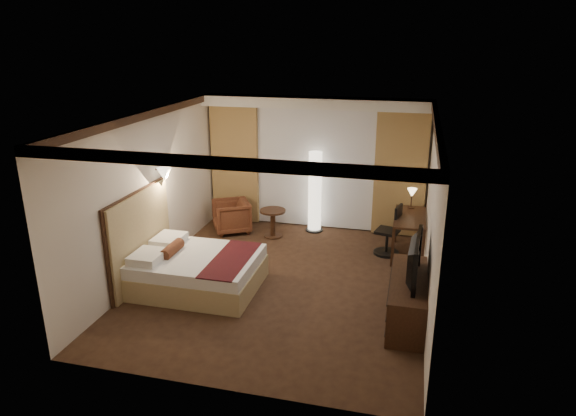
% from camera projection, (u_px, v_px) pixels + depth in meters
% --- Properties ---
extents(floor, '(4.50, 5.50, 0.01)m').
position_uv_depth(floor, '(282.00, 282.00, 8.37)').
color(floor, '#321E13').
rests_on(floor, ground).
extents(ceiling, '(4.50, 5.50, 0.01)m').
position_uv_depth(ceiling, '(281.00, 116.00, 7.51)').
color(ceiling, white).
rests_on(ceiling, back_wall).
extents(back_wall, '(4.50, 0.02, 2.70)m').
position_uv_depth(back_wall, '(316.00, 163.00, 10.47)').
color(back_wall, beige).
rests_on(back_wall, floor).
extents(left_wall, '(0.02, 5.50, 2.70)m').
position_uv_depth(left_wall, '(150.00, 193.00, 8.46)').
color(left_wall, beige).
rests_on(left_wall, floor).
extents(right_wall, '(0.02, 5.50, 2.70)m').
position_uv_depth(right_wall, '(432.00, 216.00, 7.42)').
color(right_wall, beige).
rests_on(right_wall, floor).
extents(crown_molding, '(4.50, 5.50, 0.12)m').
position_uv_depth(crown_molding, '(281.00, 120.00, 7.53)').
color(crown_molding, black).
rests_on(crown_molding, ceiling).
extents(soffit, '(4.50, 0.50, 0.20)m').
position_uv_depth(soffit, '(315.00, 103.00, 9.84)').
color(soffit, white).
rests_on(soffit, ceiling).
extents(curtain_sheer, '(2.48, 0.04, 2.45)m').
position_uv_depth(curtain_sheer, '(315.00, 169.00, 10.43)').
color(curtain_sheer, silver).
rests_on(curtain_sheer, back_wall).
extents(curtain_left_drape, '(1.00, 0.14, 2.45)m').
position_uv_depth(curtain_left_drape, '(235.00, 165.00, 10.76)').
color(curtain_left_drape, tan).
rests_on(curtain_left_drape, back_wall).
extents(curtain_right_drape, '(1.00, 0.14, 2.45)m').
position_uv_depth(curtain_right_drape, '(400.00, 175.00, 9.98)').
color(curtain_right_drape, tan).
rests_on(curtain_right_drape, back_wall).
extents(wall_sconce, '(0.24, 0.24, 0.24)m').
position_uv_depth(wall_sconce, '(165.00, 175.00, 8.56)').
color(wall_sconce, white).
rests_on(wall_sconce, left_wall).
extents(bed, '(1.89, 1.47, 0.55)m').
position_uv_depth(bed, '(198.00, 272.00, 8.12)').
color(bed, white).
rests_on(bed, floor).
extents(headboard, '(0.12, 1.77, 1.50)m').
position_uv_depth(headboard, '(141.00, 238.00, 8.19)').
color(headboard, tan).
rests_on(headboard, floor).
extents(armchair, '(0.91, 0.93, 0.72)m').
position_uv_depth(armchair, '(231.00, 215.00, 10.43)').
color(armchair, '#522518').
rests_on(armchair, floor).
extents(side_table, '(0.51, 0.51, 0.56)m').
position_uv_depth(side_table, '(273.00, 223.00, 10.19)').
color(side_table, black).
rests_on(side_table, floor).
extents(floor_lamp, '(0.35, 0.35, 1.67)m').
position_uv_depth(floor_lamp, '(315.00, 192.00, 10.33)').
color(floor_lamp, white).
rests_on(floor_lamp, floor).
extents(desk, '(0.55, 1.25, 0.75)m').
position_uv_depth(desk, '(409.00, 236.00, 9.31)').
color(desk, black).
rests_on(desk, floor).
extents(desk_lamp, '(0.18, 0.18, 0.34)m').
position_uv_depth(desk_lamp, '(411.00, 199.00, 9.57)').
color(desk_lamp, '#FFD899').
rests_on(desk_lamp, desk).
extents(office_chair, '(0.56, 0.56, 0.96)m').
position_uv_depth(office_chair, '(388.00, 229.00, 9.31)').
color(office_chair, black).
rests_on(office_chair, floor).
extents(dresser, '(0.50, 1.64, 0.64)m').
position_uv_depth(dresser, '(407.00, 299.00, 7.19)').
color(dresser, black).
rests_on(dresser, floor).
extents(television, '(0.70, 1.15, 0.15)m').
position_uv_depth(television, '(409.00, 257.00, 7.00)').
color(television, black).
rests_on(television, dresser).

